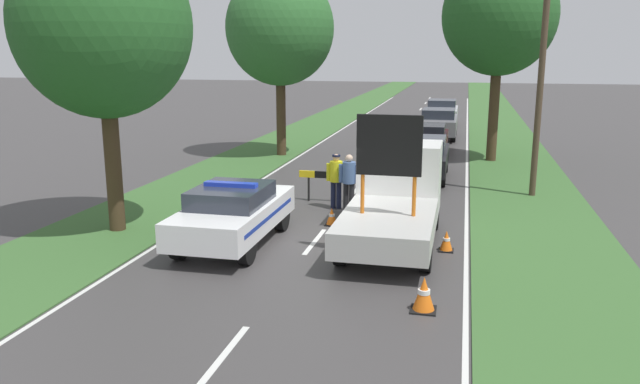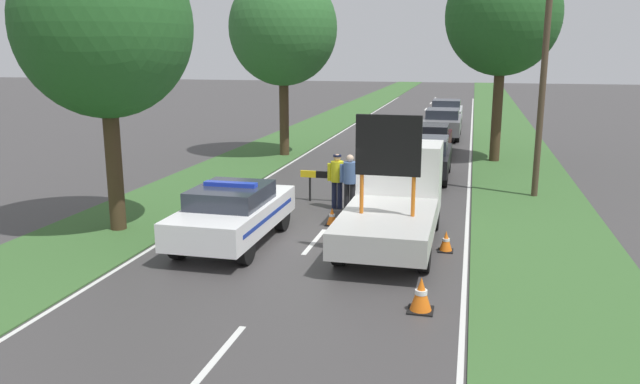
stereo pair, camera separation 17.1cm
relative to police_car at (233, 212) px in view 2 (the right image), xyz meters
The scene contains 22 objects.
ground_plane 2.23m from the police_car, 25.56° to the left, with size 160.00×160.00×0.00m, color #3D3A3A.
lane_markings 15.64m from the police_car, 83.08° to the left, with size 7.43×69.20×0.01m.
grass_verge_left 21.23m from the police_car, 99.92° to the left, with size 3.55×120.00×0.03m.
grass_verge_right 22.19m from the police_car, 70.46° to the left, with size 3.55×120.00×0.03m.
police_car is the anchor object (origin of this frame).
work_truck 3.99m from the police_car, 19.09° to the left, with size 2.09×5.24×3.26m.
road_barrier 5.11m from the police_car, 68.32° to the left, with size 2.99×0.08×0.96m.
police_officer 4.37m from the police_car, 66.83° to the left, with size 0.59×0.38×1.65m.
pedestrian_civilian 4.35m from the police_car, 60.42° to the left, with size 0.60×0.38×1.68m.
traffic_cone_near_police 3.81m from the police_car, 91.59° to the left, with size 0.45×0.45×0.62m.
traffic_cone_centre_front 5.19m from the police_car, 45.20° to the left, with size 0.49×0.49×0.68m.
traffic_cone_near_truck 5.14m from the police_car, ahead, with size 0.35×0.35×0.49m.
traffic_cone_behind_barrier 5.68m from the police_car, 32.25° to the right, with size 0.47×0.47×0.64m.
traffic_cone_lane_edge 2.98m from the police_car, 47.55° to the left, with size 0.34×0.34×0.48m.
queued_car_sedan_black 9.95m from the police_car, 66.82° to the left, with size 1.79×4.39×1.53m.
queued_car_wagon_maroon 15.32m from the police_car, 76.06° to the left, with size 1.87×4.05×1.34m.
queued_car_suv_grey 20.71m from the police_car, 78.87° to the left, with size 1.91×4.61×1.57m.
queued_car_sedan_silver 26.50m from the police_car, 81.44° to the left, with size 1.90×4.30×1.62m.
roadside_tree_near_left 15.89m from the police_car, 64.23° to the left, with size 4.65×4.65×8.46m.
roadside_tree_near_right 13.99m from the police_car, 101.46° to the left, with size 4.68×4.68×8.02m.
roadside_tree_mid_left 5.59m from the police_car, behind, with size 4.35×4.35×7.51m.
utility_pole 10.98m from the police_car, 42.67° to the left, with size 1.20×0.20×8.67m.
Camera 2 is at (3.63, -14.62, 4.63)m, focal length 35.00 mm.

